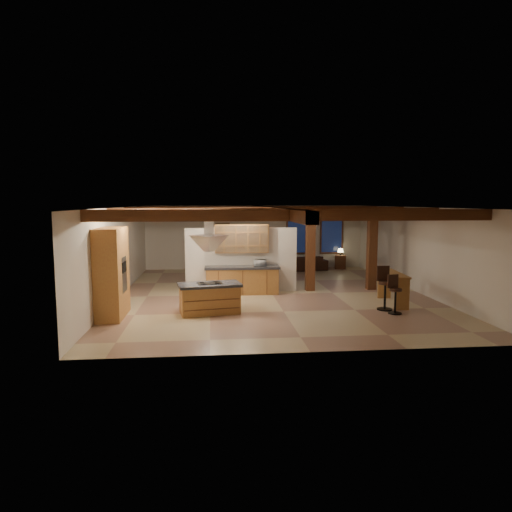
% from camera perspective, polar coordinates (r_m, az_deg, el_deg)
% --- Properties ---
extents(ground, '(12.00, 12.00, 0.00)m').
position_cam_1_polar(ground, '(15.39, 2.02, -4.76)').
color(ground, tan).
rests_on(ground, ground).
extents(room_walls, '(12.00, 12.00, 12.00)m').
position_cam_1_polar(room_walls, '(15.13, 2.05, 1.86)').
color(room_walls, beige).
rests_on(room_walls, ground).
extents(ceiling_beams, '(10.00, 12.00, 0.28)m').
position_cam_1_polar(ceiling_beams, '(15.08, 2.06, 5.57)').
color(ceiling_beams, '#401A10').
rests_on(ceiling_beams, room_walls).
extents(timber_posts, '(2.50, 0.30, 2.90)m').
position_cam_1_polar(timber_posts, '(16.14, 10.65, 1.99)').
color(timber_posts, '#401A10').
rests_on(timber_posts, ground).
extents(partition_wall, '(3.80, 0.18, 2.20)m').
position_cam_1_polar(partition_wall, '(15.60, -1.85, -0.51)').
color(partition_wall, beige).
rests_on(partition_wall, ground).
extents(pantry_cabinet, '(0.67, 1.60, 2.40)m').
position_cam_1_polar(pantry_cabinet, '(12.77, -17.56, -2.01)').
color(pantry_cabinet, olive).
rests_on(pantry_cabinet, ground).
extents(back_counter, '(2.50, 0.66, 0.94)m').
position_cam_1_polar(back_counter, '(15.31, -1.74, -3.01)').
color(back_counter, olive).
rests_on(back_counter, ground).
extents(upper_display_cabinet, '(1.80, 0.36, 0.95)m').
position_cam_1_polar(upper_display_cabinet, '(15.34, -1.81, 2.18)').
color(upper_display_cabinet, olive).
rests_on(upper_display_cabinet, partition_wall).
extents(range_hood, '(1.10, 1.10, 1.40)m').
position_cam_1_polar(range_hood, '(12.57, -5.89, 0.82)').
color(range_hood, silver).
rests_on(range_hood, room_walls).
extents(back_windows, '(2.70, 0.07, 1.70)m').
position_cam_1_polar(back_windows, '(21.48, 7.36, 2.52)').
color(back_windows, '#401A10').
rests_on(back_windows, room_walls).
extents(framed_art, '(0.65, 0.05, 0.85)m').
position_cam_1_polar(framed_art, '(20.93, -4.20, 2.99)').
color(framed_art, '#401A10').
rests_on(framed_art, room_walls).
extents(recessed_cans, '(3.16, 2.46, 0.03)m').
position_cam_1_polar(recessed_cans, '(13.02, -7.95, 5.80)').
color(recessed_cans, silver).
rests_on(recessed_cans, room_walls).
extents(kitchen_island, '(1.84, 1.19, 0.85)m').
position_cam_1_polar(kitchen_island, '(12.78, -5.81, -5.23)').
color(kitchen_island, olive).
rests_on(kitchen_island, ground).
extents(dining_table, '(1.71, 1.07, 0.57)m').
position_cam_1_polar(dining_table, '(17.65, 1.48, -2.32)').
color(dining_table, '#38160E').
rests_on(dining_table, ground).
extents(sofa, '(2.37, 1.26, 0.66)m').
position_cam_1_polar(sofa, '(20.68, 5.73, -0.89)').
color(sofa, black).
rests_on(sofa, ground).
extents(microwave, '(0.42, 0.31, 0.21)m').
position_cam_1_polar(microwave, '(15.28, 0.51, -0.86)').
color(microwave, '#BCBCC1').
rests_on(microwave, back_counter).
extents(bar_counter, '(0.58, 1.85, 0.95)m').
position_cam_1_polar(bar_counter, '(14.43, 16.73, -3.22)').
color(bar_counter, olive).
rests_on(bar_counter, ground).
extents(side_table, '(0.61, 0.61, 0.62)m').
position_cam_1_polar(side_table, '(21.49, 10.49, -0.73)').
color(side_table, '#401A10').
rests_on(side_table, ground).
extents(table_lamp, '(0.27, 0.27, 0.32)m').
position_cam_1_polar(table_lamp, '(21.43, 10.52, 0.69)').
color(table_lamp, black).
rests_on(table_lamp, side_table).
extents(bar_stool_a, '(0.37, 0.39, 1.07)m').
position_cam_1_polar(bar_stool_a, '(13.21, 16.95, -4.58)').
color(bar_stool_a, black).
rests_on(bar_stool_a, ground).
extents(bar_stool_b, '(0.44, 0.44, 1.25)m').
position_cam_1_polar(bar_stool_b, '(13.58, 15.78, -3.85)').
color(bar_stool_b, black).
rests_on(bar_stool_b, ground).
extents(dining_chairs, '(2.14, 2.14, 1.12)m').
position_cam_1_polar(dining_chairs, '(17.61, 1.48, -1.41)').
color(dining_chairs, '#401A10').
rests_on(dining_chairs, ground).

